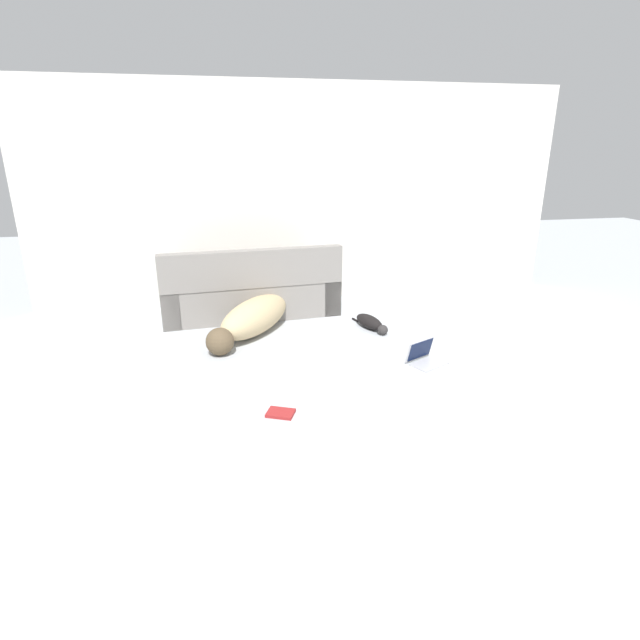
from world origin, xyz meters
TOP-DOWN VIEW (x-y plane):
  - ground_plane at (0.00, 0.00)m, footprint 20.00×20.00m
  - wall_back at (0.00, 4.22)m, footprint 6.66×0.06m
  - couch at (-0.75, 3.64)m, footprint 2.08×0.95m
  - dog at (-0.79, 2.94)m, footprint 1.10×1.44m
  - cat at (0.50, 2.87)m, footprint 0.30×0.61m
  - laptop_open at (0.71, 1.90)m, footprint 0.40×0.37m
  - book_red at (-0.71, 1.22)m, footprint 0.24×0.21m

SIDE VIEW (x-z plane):
  - ground_plane at x=0.00m, z-range 0.00..0.00m
  - book_red at x=-0.71m, z-range 0.00..0.02m
  - cat at x=0.50m, z-range 0.00..0.14m
  - laptop_open at x=0.71m, z-range -0.04..0.18m
  - dog at x=-0.79m, z-range -0.01..0.37m
  - couch at x=-0.75m, z-range -0.14..0.69m
  - wall_back at x=0.00m, z-range 0.00..2.64m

